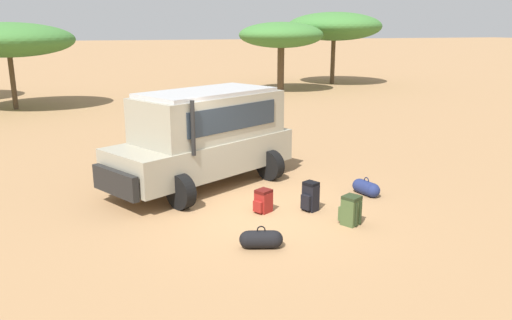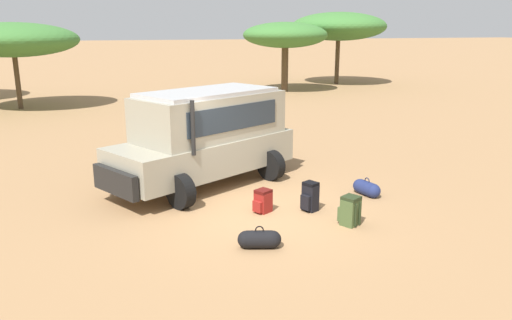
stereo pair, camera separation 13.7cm
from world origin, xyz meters
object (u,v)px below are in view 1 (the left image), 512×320
duffel_bag_soft_canvas (261,239)px  acacia_tree_far_right (334,27)px  backpack_near_rear_wheel (351,210)px  acacia_tree_centre_back (8,40)px  backpack_beside_front_wheel (263,201)px  safari_vehicle (206,135)px  backpack_cluster_center (310,197)px  acacia_tree_right_mid (281,35)px  duffel_bag_low_black_case (366,188)px

duffel_bag_soft_canvas → acacia_tree_far_right: size_ratio=0.12×
backpack_near_rear_wheel → acacia_tree_centre_back: size_ratio=0.10×
backpack_beside_front_wheel → duffel_bag_soft_canvas: (-0.67, -1.75, -0.08)m
acacia_tree_far_right → safari_vehicle: bearing=-124.8°
backpack_cluster_center → acacia_tree_centre_back: 19.78m
acacia_tree_right_mid → acacia_tree_far_right: size_ratio=0.78×
backpack_beside_front_wheel → backpack_cluster_center: 1.06m
backpack_beside_front_wheel → acacia_tree_centre_back: (-6.85, 17.63, 3.13)m
safari_vehicle → acacia_tree_centre_back: (-6.15, 15.21, 2.09)m
safari_vehicle → duffel_bag_soft_canvas: safari_vehicle is taller
safari_vehicle → backpack_cluster_center: 3.33m
backpack_beside_front_wheel → duffel_bag_soft_canvas: backpack_beside_front_wheel is taller
backpack_cluster_center → duffel_bag_soft_canvas: (-1.69, -1.49, -0.15)m
duffel_bag_soft_canvas → acacia_tree_right_mid: 23.81m
duffel_bag_soft_canvas → safari_vehicle: bearing=90.4°
backpack_cluster_center → backpack_near_rear_wheel: backpack_cluster_center is taller
backpack_beside_front_wheel → acacia_tree_centre_back: acacia_tree_centre_back is taller
backpack_beside_front_wheel → backpack_near_rear_wheel: bearing=-40.9°
safari_vehicle → duffel_bag_low_black_case: size_ratio=6.64×
acacia_tree_centre_back → acacia_tree_far_right: acacia_tree_far_right is taller
duffel_bag_low_black_case → acacia_tree_right_mid: acacia_tree_right_mid is taller
backpack_near_rear_wheel → duffel_bag_soft_canvas: backpack_near_rear_wheel is taller
backpack_cluster_center → backpack_near_rear_wheel: 1.11m
safari_vehicle → backpack_cluster_center: safari_vehicle is taller
acacia_tree_far_right → acacia_tree_centre_back: bearing=-165.4°
backpack_beside_front_wheel → duffel_bag_soft_canvas: bearing=-111.0°
duffel_bag_soft_canvas → acacia_tree_right_mid: bearing=67.4°
safari_vehicle → duffel_bag_soft_canvas: bearing=-89.6°
backpack_cluster_center → acacia_tree_right_mid: size_ratio=0.12×
safari_vehicle → acacia_tree_centre_back: acacia_tree_centre_back is taller
backpack_cluster_center → acacia_tree_right_mid: 21.81m
backpack_beside_front_wheel → acacia_tree_far_right: bearing=59.4°
acacia_tree_right_mid → backpack_near_rear_wheel: bearing=-108.0°
backpack_near_rear_wheel → acacia_tree_right_mid: 22.62m
backpack_cluster_center → duffel_bag_low_black_case: 1.84m
backpack_near_rear_wheel → acacia_tree_centre_back: (-8.32, 18.90, 3.08)m
backpack_beside_front_wheel → acacia_tree_right_mid: (8.38, 20.03, 3.24)m
backpack_cluster_center → acacia_tree_right_mid: (7.36, 20.28, 3.17)m
safari_vehicle → duffel_bag_soft_canvas: size_ratio=6.71×
safari_vehicle → backpack_near_rear_wheel: (2.17, -3.69, -0.99)m
duffel_bag_soft_canvas → acacia_tree_far_right: bearing=60.0°
backpack_beside_front_wheel → acacia_tree_far_right: 26.97m
duffel_bag_low_black_case → backpack_beside_front_wheel: bearing=-174.0°
duffel_bag_soft_canvas → acacia_tree_right_mid: acacia_tree_right_mid is taller
duffel_bag_low_black_case → duffel_bag_soft_canvas: duffel_bag_low_black_case is taller
backpack_near_rear_wheel → duffel_bag_low_black_case: 2.04m
safari_vehicle → acacia_tree_centre_back: size_ratio=0.85×
backpack_near_rear_wheel → acacia_tree_far_right: acacia_tree_far_right is taller
safari_vehicle → acacia_tree_far_right: 25.19m
backpack_near_rear_wheel → acacia_tree_far_right: bearing=63.4°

